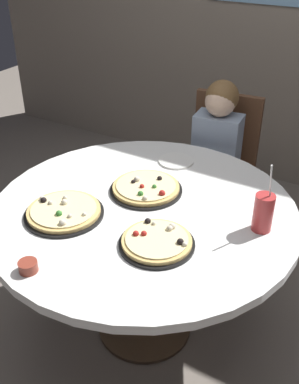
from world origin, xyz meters
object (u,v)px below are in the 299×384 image
Objects in this scene: pizza_veggie at (64,212)px; pizza_cheese at (157,241)px; soda_cup at (263,213)px; diner_child at (210,184)px; pizza_pepperoni at (146,188)px; sauce_bowl at (28,266)px; dining_table at (144,223)px; plate_small at (176,161)px; chair_wooden at (220,164)px.

pizza_veggie is 1.14× the size of pizza_cheese.
diner_child is at bearing 127.04° from soda_cup.
pizza_veggie is 0.82m from soda_cup.
sauce_bowl is (-0.09, -0.68, 0.00)m from pizza_pepperoni.
pizza_cheese is (0.17, -0.95, 0.28)m from diner_child.
pizza_veggie is (-0.26, -0.22, 0.10)m from dining_table.
plate_small is at bearing 85.87° from sauce_bowl.
pizza_veggie reaches higher than plate_small.
pizza_pepperoni is at bearing 116.27° from dining_table.
dining_table is 1.24× the size of diner_child.
pizza_pepperoni is at bearing -96.02° from diner_child.
diner_child is 3.23× the size of pizza_pepperoni.
pizza_pepperoni is (-0.06, 0.12, 0.10)m from dining_table.
soda_cup is 0.67m from plate_small.
diner_child is 0.41m from plate_small.
diner_child reaches higher than soda_cup.
plate_small is at bearing 111.30° from pizza_cheese.
chair_wooden is 2.84× the size of pizza_pepperoni.
pizza_cheese is at bearing -79.67° from diner_child.
diner_child reaches higher than pizza_veggie.
chair_wooden is 0.19m from diner_child.
pizza_pepperoni is 1.86× the size of plate_small.
diner_child is 1.35m from sauce_bowl.
pizza_veggie is 0.69m from plate_small.
chair_wooden is 0.84m from pizza_pepperoni.
chair_wooden is at bearing 99.53° from pizza_cheese.
dining_table is at bearing -80.84° from plate_small.
soda_cup is (0.55, -0.02, 0.06)m from pizza_pepperoni.
pizza_cheese is 0.97× the size of soda_cup.
pizza_pepperoni reaches higher than dining_table.
pizza_veggie and pizza_cheese have the same top height.
sauce_bowl is at bearing -95.19° from chair_wooden.
diner_child reaches higher than plate_small.
chair_wooden is 2.81× the size of pizza_veggie.
plate_small is (-0.25, 0.65, -0.01)m from pizza_cheese.
sauce_bowl is at bearing -96.63° from diner_child.
pizza_veggie is at bearing -105.53° from diner_child.
soda_cup is at bearing -31.31° from plate_small.
pizza_cheese is at bearing -80.47° from chair_wooden.
chair_wooden reaches higher than dining_table.
plate_small is at bearing 99.16° from dining_table.
diner_child is 15.46× the size of sauce_bowl.
soda_cup is at bearing 43.94° from pizza_cheese.
pizza_cheese is 0.40m from pizza_pepperoni.
pizza_veggie is (-0.25, -1.15, 0.24)m from chair_wooden.
dining_table is 0.94m from chair_wooden.
soda_cup reaches higher than pizza_cheese.
pizza_cheese is (0.18, -0.20, 0.10)m from dining_table.
dining_table is 0.59m from sauce_bowl.
pizza_cheese is 0.89× the size of pizza_pepperoni.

